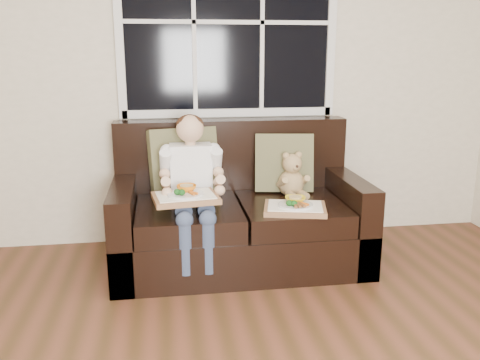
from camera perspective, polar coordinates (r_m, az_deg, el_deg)
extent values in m
cube|color=beige|center=(3.86, -3.27, 12.82)|extent=(4.50, 0.02, 2.70)
cube|color=black|center=(3.86, -1.35, 17.29)|extent=(1.50, 0.02, 1.25)
cube|color=silver|center=(3.87, -1.26, 7.58)|extent=(1.58, 0.04, 0.06)
cube|color=silver|center=(3.83, -13.52, 16.95)|extent=(0.06, 0.04, 1.37)
cube|color=silver|center=(4.02, 10.28, 16.96)|extent=(0.06, 0.04, 1.37)
cube|color=silver|center=(3.85, -1.32, 17.30)|extent=(1.50, 0.03, 0.03)
cube|color=black|center=(3.57, -0.11, -7.00)|extent=(1.70, 0.90, 0.30)
cube|color=black|center=(3.50, -12.82, -5.23)|extent=(0.15, 0.90, 0.60)
cube|color=black|center=(3.71, 11.84, -4.04)|extent=(0.15, 0.90, 0.60)
cube|color=black|center=(3.79, -0.96, 1.85)|extent=(1.70, 0.18, 0.66)
cube|color=black|center=(3.39, -5.78, -4.23)|extent=(0.68, 0.72, 0.15)
cube|color=black|center=(3.49, 5.79, -3.68)|extent=(0.68, 0.72, 0.15)
cube|color=#64653E|center=(3.60, -6.33, 2.00)|extent=(0.51, 0.32, 0.49)
cube|color=#64653E|center=(3.70, 4.95, 1.93)|extent=(0.44, 0.25, 0.43)
cube|color=white|center=(3.44, -5.52, 0.86)|extent=(0.28, 0.17, 0.38)
sphere|color=#D9AA85|center=(3.37, -5.64, 5.76)|extent=(0.18, 0.18, 0.18)
ellipsoid|color=#361E11|center=(3.38, -5.66, 6.24)|extent=(0.18, 0.18, 0.13)
cylinder|color=#34405B|center=(3.27, -6.46, -2.68)|extent=(0.11, 0.34, 0.11)
cylinder|color=#34405B|center=(3.28, -4.04, -2.59)|extent=(0.11, 0.34, 0.11)
cylinder|color=#34405B|center=(3.11, -6.16, -7.67)|extent=(0.09, 0.09, 0.32)
cylinder|color=#34405B|center=(3.12, -3.59, -7.56)|extent=(0.09, 0.09, 0.32)
cylinder|color=#D9AA85|center=(3.30, -8.28, 0.96)|extent=(0.07, 0.34, 0.27)
cylinder|color=#D9AA85|center=(3.32, -2.56, 1.17)|extent=(0.07, 0.34, 0.27)
ellipsoid|color=tan|center=(3.63, 5.76, -0.37)|extent=(0.21, 0.19, 0.20)
sphere|color=tan|center=(3.58, 5.87, 1.84)|extent=(0.16, 0.16, 0.14)
sphere|color=tan|center=(3.56, 5.12, 2.74)|extent=(0.05, 0.05, 0.05)
sphere|color=tan|center=(3.58, 6.63, 2.78)|extent=(0.05, 0.05, 0.05)
sphere|color=tan|center=(3.53, 6.08, 1.45)|extent=(0.05, 0.05, 0.05)
sphere|color=#2F1E15|center=(3.51, 6.18, 1.51)|extent=(0.02, 0.02, 0.02)
cylinder|color=tan|center=(3.53, 5.46, -1.76)|extent=(0.07, 0.11, 0.05)
cylinder|color=tan|center=(3.55, 6.85, -1.70)|extent=(0.07, 0.11, 0.05)
cube|color=#966343|center=(3.17, -6.14, -2.03)|extent=(0.43, 0.35, 0.03)
cube|color=white|center=(3.17, -6.15, -1.69)|extent=(0.38, 0.30, 0.01)
cylinder|color=silver|center=(3.15, -6.14, -1.57)|extent=(0.23, 0.23, 0.01)
imported|color=orange|center=(3.19, -6.02, -0.90)|extent=(0.14, 0.14, 0.04)
cylinder|color=tan|center=(3.19, -6.02, -0.87)|extent=(0.08, 0.08, 0.02)
ellipsoid|color=#1D561B|center=(3.11, -7.07, -1.33)|extent=(0.04, 0.04, 0.04)
ellipsoid|color=#1D561B|center=(3.10, -6.54, -1.38)|extent=(0.04, 0.04, 0.04)
cylinder|color=orange|center=(3.11, -5.34, -1.49)|extent=(0.04, 0.06, 0.02)
cube|color=#966343|center=(3.28, 6.19, -3.22)|extent=(0.45, 0.38, 0.03)
cube|color=white|center=(3.27, 6.20, -2.90)|extent=(0.39, 0.33, 0.01)
cylinder|color=silver|center=(3.26, 6.25, -2.78)|extent=(0.22, 0.22, 0.01)
imported|color=yellow|center=(3.30, 6.23, -2.18)|extent=(0.16, 0.16, 0.03)
cylinder|color=tan|center=(3.29, 6.23, -2.11)|extent=(0.08, 0.08, 0.02)
ellipsoid|color=#1D561B|center=(3.21, 5.54, -2.58)|extent=(0.04, 0.04, 0.04)
ellipsoid|color=#1D561B|center=(3.20, 6.09, -2.63)|extent=(0.04, 0.04, 0.04)
cylinder|color=orange|center=(3.23, 7.16, -2.72)|extent=(0.04, 0.06, 0.01)
cylinder|color=brown|center=(3.20, 6.53, -2.80)|extent=(0.03, 0.08, 0.02)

